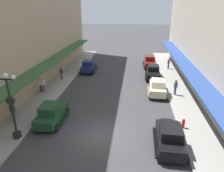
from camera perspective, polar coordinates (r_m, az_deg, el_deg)
ground_plane at (r=16.69m, az=-2.37°, el=-13.38°), size 200.00×200.00×0.00m
sidewalk_left at (r=19.14m, az=-25.58°, el=-10.49°), size 3.00×60.00×0.15m
sidewalk_right at (r=17.33m, az=23.75°, el=-13.68°), size 3.00×60.00×0.15m
parked_car_0 at (r=28.90m, az=11.28°, el=3.78°), size 2.30×4.32×1.84m
parked_car_1 at (r=15.38m, az=15.71°, el=-13.38°), size 2.22×4.29×1.84m
parked_car_2 at (r=31.56m, az=-6.49°, el=5.56°), size 2.17×4.27×1.84m
parked_car_3 at (r=23.76m, az=12.46°, el=-0.23°), size 2.29×4.31×1.84m
parked_car_4 at (r=34.23m, az=10.40°, el=6.61°), size 2.25×4.30×1.84m
parked_car_5 at (r=18.47m, az=-16.42°, el=-7.18°), size 2.16×4.27×1.84m
lamp_post_with_clock at (r=16.34m, az=-26.13°, el=-4.50°), size 1.42×0.44×5.16m
fire_hydrant at (r=18.01m, az=19.11°, el=-9.72°), size 0.24×0.24×0.82m
pedestrian_0 at (r=19.75m, az=-25.75°, el=-6.39°), size 0.36×0.28×1.67m
pedestrian_1 at (r=33.63m, az=15.35°, el=6.01°), size 0.36×0.24×1.64m
pedestrian_2 at (r=28.54m, az=-13.82°, el=3.49°), size 0.36×0.28×1.67m
pedestrian_3 at (r=23.90m, az=17.13°, el=-0.40°), size 0.36×0.28×1.67m
pedestrian_4 at (r=24.98m, az=-19.16°, el=0.24°), size 0.36×0.24×1.64m
pedestrian_5 at (r=24.85m, az=-18.37°, el=0.24°), size 0.36×0.24×1.64m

